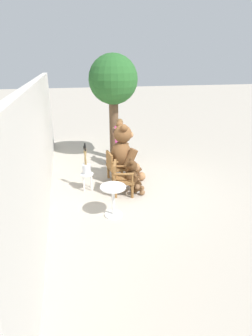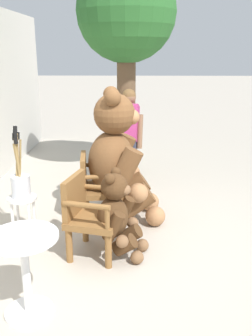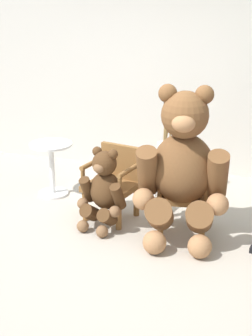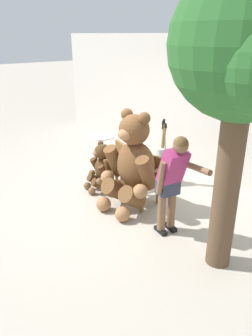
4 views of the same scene
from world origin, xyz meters
The scene contains 10 objects.
ground_plane centered at (0.00, 0.00, 0.00)m, with size 60.00×60.00×0.00m, color #B2A899.
wooden_chair_left centered at (-0.42, 0.50, 0.46)m, with size 0.67×0.64×0.86m.
wooden_chair_right centered at (0.43, 0.50, 0.46)m, with size 0.61×0.58×0.86m.
teddy_bear_large centered at (0.44, 0.23, 0.82)m, with size 1.02×1.00×1.68m.
teddy_bear_small centered at (-0.44, 0.21, 0.46)m, with size 0.59×0.59×0.94m.
person_visitor centered at (1.43, 0.15, 0.92)m, with size 0.80×0.48×1.56m.
white_stool centered at (0.02, 1.34, 0.36)m, with size 0.34×0.34×0.46m.
brush_bucket centered at (0.03, 1.34, 0.65)m, with size 0.22×0.22×0.84m.
round_side_table centered at (-1.41, 0.90, 0.45)m, with size 0.56×0.56×0.72m.
patio_tree centered at (2.36, 0.14, 2.59)m, with size 1.66×1.58×3.47m.
Camera 2 is at (-4.00, 0.04, 2.09)m, focal length 40.00 mm.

